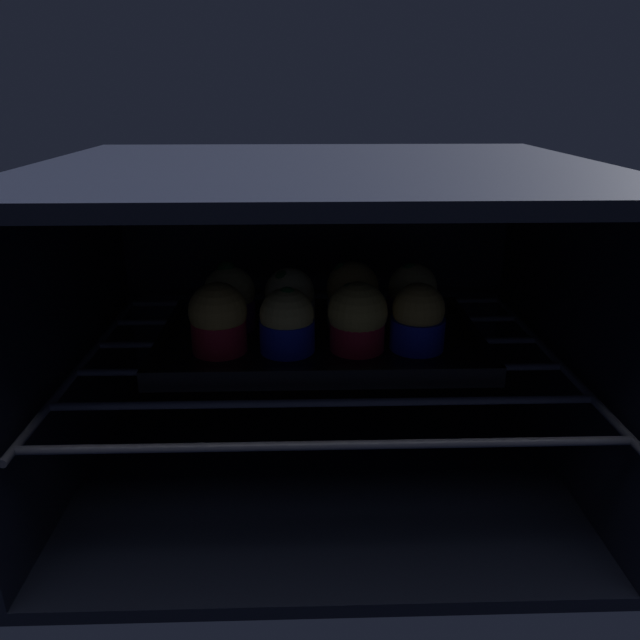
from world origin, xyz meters
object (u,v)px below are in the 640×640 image
muffin_row1_col2 (352,295)px  muffin_row0_col0 (218,319)px  muffin_row1_col0 (230,299)px  muffin_row1_col1 (290,300)px  muffin_row0_col2 (357,318)px  muffin_row1_col3 (412,296)px  muffin_row0_col1 (287,322)px  muffin_row0_col3 (418,318)px  baking_tray (320,341)px

muffin_row1_col2 → muffin_row0_col0: bearing=-153.7°
muffin_row1_col0 → muffin_row1_col2: (14.95, 0.47, 0.16)cm
muffin_row1_col1 → muffin_row0_col2: bearing=-42.1°
muffin_row1_col0 → muffin_row1_col3: size_ratio=1.05×
muffin_row0_col1 → muffin_row1_col3: (15.23, 7.75, 0.34)cm
muffin_row1_col3 → muffin_row1_col1: bearing=-177.6°
muffin_row1_col1 → muffin_row1_col0: bearing=178.1°
muffin_row0_col3 → muffin_row1_col1: (-14.42, 6.86, -0.08)cm
muffin_row1_col3 → muffin_row0_col2: bearing=-134.7°
baking_tray → muffin_row1_col2: muffin_row1_col2 is taller
muffin_row1_col3 → baking_tray: bearing=-160.8°
baking_tray → muffin_row0_col3: size_ratio=4.88×
muffin_row0_col1 → muffin_row1_col1: 7.13cm
muffin_row0_col2 → muffin_row1_col3: (7.43, 7.51, 0.01)cm
muffin_row0_col2 → muffin_row1_col3: size_ratio=0.99×
muffin_row1_col0 → muffin_row1_col2: size_ratio=1.03×
baking_tray → muffin_row1_col1: 6.36cm
muffin_row0_col2 → muffin_row0_col1: bearing=-178.3°
muffin_row0_col1 → muffin_row0_col3: size_ratio=0.98×
muffin_row1_col2 → baking_tray: bearing=-135.0°
muffin_row1_col2 → muffin_row0_col2: bearing=-90.3°
muffin_row0_col2 → muffin_row1_col1: muffin_row0_col2 is taller
muffin_row0_col1 → muffin_row1_col1: size_ratio=1.00×
muffin_row0_col3 → muffin_row1_col3: (0.65, 7.48, 0.15)cm
muffin_row0_col3 → muffin_row1_col2: (-6.74, 7.57, 0.25)cm
baking_tray → muffin_row1_col2: (4.08, 4.08, 4.34)cm
muffin_row0_col2 → muffin_row1_col2: 7.60cm
muffin_row0_col0 → muffin_row0_col3: size_ratio=1.04×
baking_tray → muffin_row0_col2: muffin_row0_col2 is taller
muffin_row0_col1 → muffin_row0_col2: (7.80, 0.24, 0.33)cm
muffin_row0_col1 → muffin_row0_col3: (14.58, 0.27, 0.19)cm
muffin_row0_col1 → baking_tray: bearing=44.9°
muffin_row0_col3 → baking_tray: bearing=162.1°
muffin_row0_col1 → muffin_row0_col2: bearing=1.7°
muffin_row0_col3 → muffin_row1_col0: size_ratio=0.92×
muffin_row1_col1 → muffin_row1_col2: (7.68, 0.71, 0.32)cm
muffin_row0_col1 → muffin_row1_col3: muffin_row1_col3 is taller
baking_tray → muffin_row0_col1: size_ratio=4.97×
muffin_row0_col1 → muffin_row1_col0: (-7.10, 7.37, 0.28)cm
muffin_row0_col3 → muffin_row1_col0: muffin_row1_col0 is taller
muffin_row0_col3 → muffin_row1_col2: bearing=131.7°
muffin_row1_col2 → muffin_row1_col1: bearing=-174.7°
baking_tray → muffin_row1_col0: bearing=161.6°
muffin_row0_col1 → muffin_row1_col1: same height
muffin_row1_col0 → muffin_row1_col1: bearing=-1.9°
muffin_row0_col3 → muffin_row1_col2: size_ratio=0.95×
muffin_row0_col3 → muffin_row1_col0: (-21.68, 7.10, 0.09)cm
muffin_row1_col0 → muffin_row0_col2: bearing=-25.6°
muffin_row0_col3 → muffin_row1_col2: 10.14cm
muffin_row1_col1 → muffin_row1_col3: bearing=2.4°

